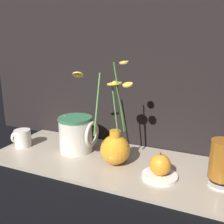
{
  "coord_description": "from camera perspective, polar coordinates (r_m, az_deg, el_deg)",
  "views": [
    {
      "loc": [
        0.34,
        -0.76,
        0.42
      ],
      "look_at": [
        0.01,
        0.0,
        0.19
      ],
      "focal_mm": 40.0,
      "sensor_mm": 36.0,
      "label": 1
    }
  ],
  "objects": [
    {
      "name": "saucer_plate",
      "position": [
        0.83,
        10.8,
        -14.14
      ],
      "size": [
        0.11,
        0.11,
        0.01
      ],
      "color": "white",
      "rests_on": "shelf"
    },
    {
      "name": "ceramic_pitcher",
      "position": [
        0.99,
        -8.15,
        -4.7
      ],
      "size": [
        0.16,
        0.13,
        0.15
      ],
      "color": "beige",
      "rests_on": "shelf"
    },
    {
      "name": "orange_fruit",
      "position": [
        0.81,
        10.94,
        -11.75
      ],
      "size": [
        0.07,
        0.07,
        0.08
      ],
      "color": "orange",
      "rests_on": "saucer_plate"
    },
    {
      "name": "yellow_mug",
      "position": [
        1.1,
        -19.85,
        -5.61
      ],
      "size": [
        0.08,
        0.07,
        0.07
      ],
      "color": "silver",
      "rests_on": "shelf"
    },
    {
      "name": "ground_plane",
      "position": [
        0.93,
        -0.47,
        -11.62
      ],
      "size": [
        6.0,
        6.0,
        0.0
      ],
      "primitive_type": "plane",
      "color": "black"
    },
    {
      "name": "shelf",
      "position": [
        0.93,
        -0.47,
        -11.29
      ],
      "size": [
        0.89,
        0.35,
        0.01
      ],
      "color": "tan",
      "rests_on": "ground_plane"
    },
    {
      "name": "backdrop_wall",
      "position": [
        1.01,
        4.2,
        22.53
      ],
      "size": [
        1.39,
        0.02,
        1.1
      ],
      "color": "black",
      "rests_on": "ground_plane"
    },
    {
      "name": "tea_glass",
      "position": [
        0.8,
        24.01,
        -10.19
      ],
      "size": [
        0.08,
        0.08,
        0.14
      ],
      "color": "silver",
      "rests_on": "shelf"
    },
    {
      "name": "vase_with_flowers",
      "position": [
        0.87,
        0.69,
        -7.97
      ],
      "size": [
        0.21,
        0.13,
        0.36
      ],
      "color": "orange",
      "rests_on": "shelf"
    }
  ]
}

